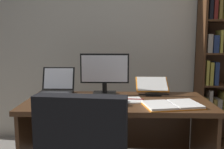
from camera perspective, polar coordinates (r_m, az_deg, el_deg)
wall_back at (r=3.13m, az=1.24°, el=8.93°), size 4.60×0.12×2.61m
desk at (r=2.31m, az=1.22°, el=-10.32°), size 1.60×0.72×0.73m
monitor at (r=2.38m, az=-1.71°, el=0.09°), size 0.47×0.16×0.39m
laptop at (r=2.48m, az=-12.71°, el=-3.15°), size 0.32×0.33×0.25m
keyboard at (r=2.06m, az=-2.28°, el=-6.49°), size 0.42×0.15×0.02m
computer_mouse at (r=2.09m, az=-10.54°, el=-6.12°), size 0.06×0.10×0.04m
reading_stand_with_book at (r=2.46m, az=9.21°, el=-2.61°), size 0.31×0.24×0.15m
open_binder at (r=2.05m, az=13.64°, el=-6.79°), size 0.49×0.36×0.02m
notepad at (r=2.18m, az=4.94°, el=-5.87°), size 0.18×0.23×0.01m
pen at (r=2.18m, az=5.47°, el=-5.64°), size 0.14×0.02×0.01m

